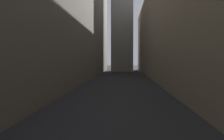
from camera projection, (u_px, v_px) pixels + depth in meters
The scene contains 3 objects.
ground_plane at pixel (120, 83), 42.51m from camera, with size 264.00×264.00×0.00m, color #232326.
building_block_left at pixel (46, 4), 44.56m from camera, with size 13.20×108.00×25.19m, color #756B5B.
building_block_right at pixel (193, 25), 43.65m from camera, with size 11.99×108.00×18.13m, color gray.
Camera 1 is at (0.64, 5.59, 3.64)m, focal length 44.18 mm.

